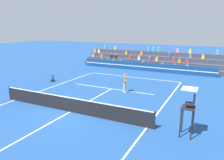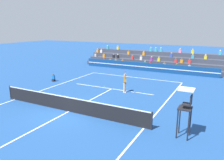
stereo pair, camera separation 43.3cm
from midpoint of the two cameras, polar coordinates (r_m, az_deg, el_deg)
The scene contains 9 objects.
ground_plane at distance 15.59m, azimuth -11.67°, elevation -8.15°, with size 120.00×120.00×0.00m, color navy.
court_lines at distance 15.58m, azimuth -11.67°, elevation -8.14°, with size 11.10×23.90×0.01m.
tennis_net at distance 15.39m, azimuth -11.76°, elevation -6.27°, with size 12.00×0.10×1.10m.
sponsor_banner_wall at distance 29.36m, azimuth 7.97°, elevation 3.46°, with size 18.00×0.26×1.10m.
bleacher_stand at distance 32.30m, azimuth 9.77°, elevation 4.84°, with size 19.80×3.80×2.83m.
umpire_chair at distance 12.06m, azimuth 18.51°, elevation -6.49°, with size 0.76×0.84×2.67m.
ball_kid_courtside at distance 24.24m, azimuth -15.81°, elevation 0.35°, with size 0.30×0.36×0.84m.
tennis_player at distance 19.38m, azimuth 2.77°, elevation -0.47°, with size 0.60×1.21×2.33m.
tennis_ball at distance 21.25m, azimuth -2.69°, elevation -1.82°, with size 0.07×0.07×0.07m, color #C6DB33.
Camera 1 is at (8.89, -11.38, 5.75)m, focal length 35.00 mm.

